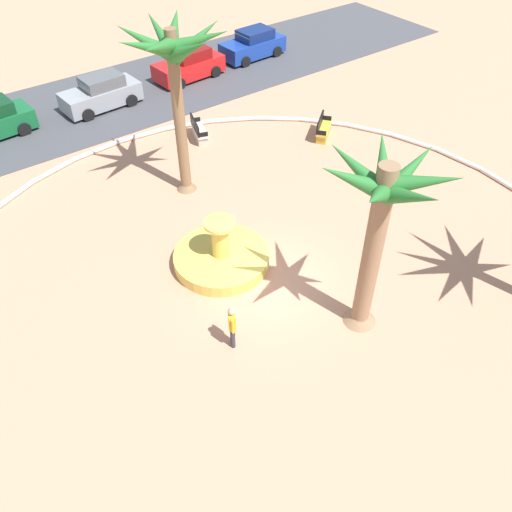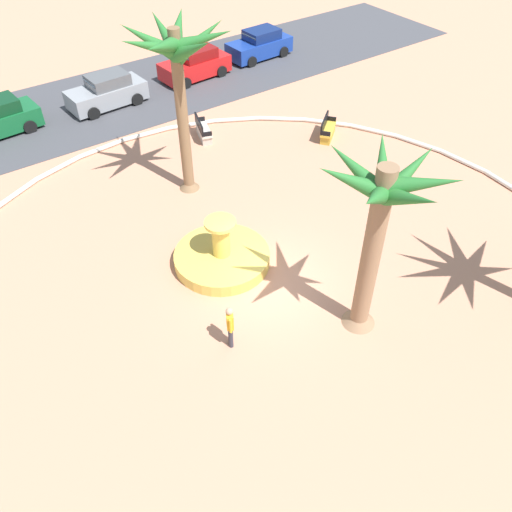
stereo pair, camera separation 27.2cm
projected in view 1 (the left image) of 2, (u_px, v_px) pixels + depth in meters
The scene contains 12 objects.
ground_plane at pixel (271, 284), 18.05m from camera, with size 80.00×80.00×0.00m, color tan.
plaza_curb at pixel (271, 282), 17.98m from camera, with size 23.57×23.57×0.20m, color silver.
street_asphalt at pixel (82, 108), 27.64m from camera, with size 48.00×8.00×0.03m, color #424247.
fountain at pixel (222, 257), 18.62m from camera, with size 3.39×3.39×1.87m.
palm_tree_by_curb at pixel (380, 215), 13.99m from camera, with size 3.52×3.65×6.04m.
palm_tree_mid_plaza at pixel (174, 64), 18.65m from camera, with size 4.07×4.11×6.83m.
bench_east at pixel (199, 132), 25.07m from camera, with size 0.99×1.68×1.00m.
bench_west at pixel (323, 130), 25.20m from camera, with size 1.57×1.38×1.00m.
person_cyclist_photo at pixel (232, 325), 15.52m from camera, with size 0.34×0.48×1.60m.
parked_car_second at pixel (101, 93), 27.18m from camera, with size 4.10×2.11×1.67m.
parked_car_third at pixel (189, 65), 29.86m from camera, with size 4.12×2.15×1.67m.
parked_car_rightmost at pixel (253, 45), 32.12m from camera, with size 4.08×2.06×1.67m.
Camera 1 is at (-8.03, -9.89, 12.84)m, focal length 37.04 mm.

